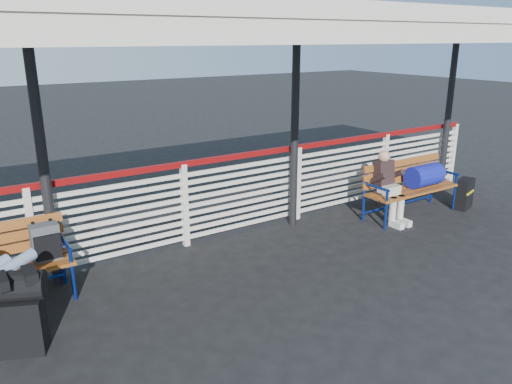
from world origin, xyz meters
TOP-DOWN VIEW (x-y plane):
  - ground at (0.00, 0.00)m, footprint 60.00×60.00m
  - fence at (0.00, 1.90)m, footprint 12.08×0.08m
  - canopy at (-0.00, 0.87)m, footprint 12.60×3.60m
  - luggage_stack at (-2.39, 0.45)m, footprint 0.57×0.46m
  - bench_right at (3.83, 1.01)m, footprint 1.80×0.56m
  - companion_person at (3.14, 1.01)m, footprint 0.32×0.66m
  - suitcase_side at (4.74, 0.71)m, footprint 0.42×0.33m

SIDE VIEW (x-z plane):
  - ground at x=0.00m, z-range 0.00..0.00m
  - suitcase_side at x=4.74m, z-range 0.00..0.53m
  - luggage_stack at x=-2.39m, z-range 0.04..0.86m
  - companion_person at x=3.14m, z-range 0.02..1.17m
  - bench_right at x=3.83m, z-range 0.15..1.07m
  - fence at x=0.00m, z-range 0.04..1.28m
  - canopy at x=0.00m, z-range 1.46..4.62m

